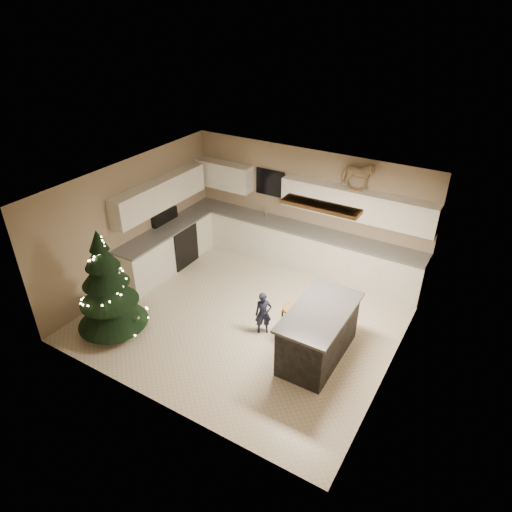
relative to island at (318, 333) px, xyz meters
name	(u,v)px	position (x,y,z in m)	size (l,w,h in m)	color
ground_plane	(247,315)	(-1.61, 0.31, -0.48)	(5.50, 5.50, 0.00)	beige
room_shell	(247,235)	(-1.58, 0.31, 1.27)	(5.52, 5.02, 2.61)	gray
cabinetry	(251,235)	(-2.52, 1.96, 0.28)	(5.50, 3.20, 2.00)	white
island	(318,333)	(0.00, 0.00, 0.00)	(0.90, 1.70, 0.95)	black
bar_stool	(292,315)	(-0.58, 0.18, 0.03)	(0.35, 0.35, 0.67)	#906540
christmas_tree	(108,292)	(-3.46, -1.29, 0.37)	(1.29, 1.24, 2.06)	#3F2816
toddler	(263,313)	(-1.10, 0.07, -0.06)	(0.30, 0.20, 0.83)	black
rocking_horse	(357,175)	(-0.50, 2.64, 1.82)	(0.70, 0.41, 0.58)	#906540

